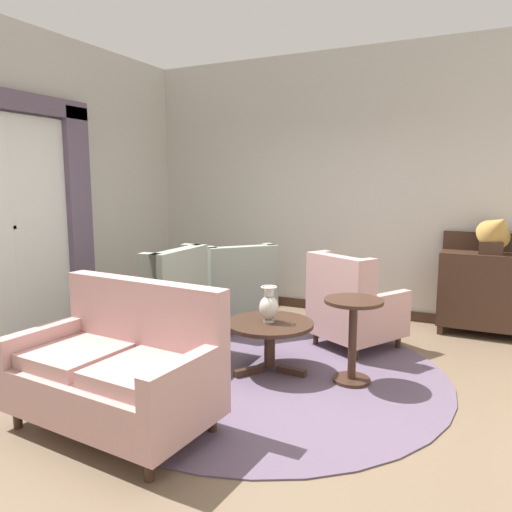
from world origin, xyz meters
name	(u,v)px	position (x,y,z in m)	size (l,w,h in m)	color
ground	(249,385)	(0.00, 0.00, 0.00)	(7.73, 7.73, 0.00)	brown
wall_back	(342,185)	(0.00, 2.67, 1.68)	(5.68, 0.08, 3.35)	#BCB7AD
wall_left	(73,185)	(-2.76, 0.80, 1.68)	(0.08, 3.74, 3.35)	#BCB7AD
baseboard_back	(338,308)	(0.00, 2.62, 0.06)	(5.52, 0.03, 0.12)	#382319
area_rug	(264,372)	(0.00, 0.30, 0.01)	(3.26, 3.26, 0.01)	#5B4C60
window_with_curtains	(14,212)	(-2.66, -0.09, 1.41)	(0.12, 2.02, 2.60)	silver
coffee_table	(270,332)	(0.03, 0.36, 0.37)	(0.79, 0.79, 0.46)	#382319
porcelain_vase	(269,306)	(0.02, 0.35, 0.61)	(0.18, 0.18, 0.33)	beige
settee	(118,370)	(-0.49, -1.04, 0.42)	(1.47, 0.89, 1.01)	tan
armchair_beside_settee	(352,308)	(0.53, 1.30, 0.43)	(1.02, 1.04, 0.99)	tan
armchair_near_sideboard	(236,292)	(-0.89, 1.41, 0.43)	(1.13, 1.13, 1.00)	gray
armchair_foreground_right	(160,311)	(-1.10, 0.24, 0.46)	(0.81, 0.82, 1.09)	gray
side_table	(353,333)	(0.77, 0.43, 0.44)	(0.49, 0.49, 0.74)	#382319
sideboard	(488,290)	(1.78, 2.38, 0.53)	(1.02, 0.42, 1.15)	#382319
gramophone	(498,230)	(1.83, 2.28, 1.20)	(0.51, 0.58, 0.55)	#382319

